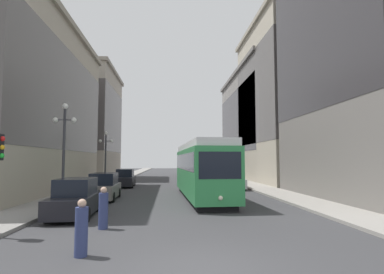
{
  "coord_description": "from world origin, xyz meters",
  "views": [
    {
      "loc": [
        -0.78,
        -7.81,
        2.69
      ],
      "look_at": [
        0.46,
        8.97,
        3.97
      ],
      "focal_mm": 28.89,
      "sensor_mm": 36.0,
      "label": 1
    }
  ],
  "objects": [
    {
      "name": "ground_plane",
      "position": [
        0.0,
        0.0,
        0.0
      ],
      "size": [
        200.0,
        200.0,
        0.0
      ],
      "primitive_type": "plane",
      "color": "#38383A"
    },
    {
      "name": "sidewalk_left",
      "position": [
        -7.95,
        40.0,
        0.07
      ],
      "size": [
        2.74,
        120.0,
        0.15
      ],
      "primitive_type": "cube",
      "color": "gray",
      "rests_on": "ground"
    },
    {
      "name": "sidewalk_right",
      "position": [
        7.95,
        40.0,
        0.07
      ],
      "size": [
        2.74,
        120.0,
        0.15
      ],
      "primitive_type": "cube",
      "color": "gray",
      "rests_on": "ground"
    },
    {
      "name": "streetcar",
      "position": [
        1.53,
        14.35,
        2.1
      ],
      "size": [
        3.17,
        13.31,
        3.89
      ],
      "rotation": [
        0.0,
        0.0,
        0.04
      ],
      "color": "black",
      "rests_on": "ground"
    },
    {
      "name": "transit_bus",
      "position": [
        4.97,
        34.32,
        1.95
      ],
      "size": [
        2.87,
        11.66,
        3.45
      ],
      "rotation": [
        0.0,
        0.0,
        0.03
      ],
      "color": "black",
      "rests_on": "ground"
    },
    {
      "name": "parked_car_left_near",
      "position": [
        -5.28,
        24.45,
        0.84
      ],
      "size": [
        2.03,
        4.88,
        1.82
      ],
      "rotation": [
        0.0,
        0.0,
        0.04
      ],
      "color": "black",
      "rests_on": "ground"
    },
    {
      "name": "parked_car_left_mid",
      "position": [
        -5.28,
        14.1,
        0.84
      ],
      "size": [
        1.98,
        4.65,
        1.82
      ],
      "rotation": [
        0.0,
        0.0,
        0.03
      ],
      "color": "black",
      "rests_on": "ground"
    },
    {
      "name": "parked_car_right_far",
      "position": [
        5.28,
        21.19,
        0.84
      ],
      "size": [
        2.08,
        4.59,
        1.82
      ],
      "rotation": [
        0.0,
        0.0,
        3.09
      ],
      "color": "black",
      "rests_on": "ground"
    },
    {
      "name": "parked_car_left_far",
      "position": [
        -5.28,
        7.64,
        0.84
      ],
      "size": [
        2.06,
        4.66,
        1.82
      ],
      "rotation": [
        0.0,
        0.0,
        0.05
      ],
      "color": "black",
      "rests_on": "ground"
    },
    {
      "name": "pedestrian_crossing_near",
      "position": [
        -3.24,
        1.26,
        0.74
      ],
      "size": [
        0.36,
        0.36,
        1.6
      ],
      "rotation": [
        0.0,
        0.0,
        1.32
      ],
      "color": "navy",
      "rests_on": "ground"
    },
    {
      "name": "pedestrian_crossing_far",
      "position": [
        -3.36,
        4.76,
        0.77
      ],
      "size": [
        0.37,
        0.37,
        1.64
      ],
      "rotation": [
        0.0,
        0.0,
        3.77
      ],
      "color": "navy",
      "rests_on": "ground"
    },
    {
      "name": "lamp_post_left_near",
      "position": [
        -7.18,
        11.47,
        4.08
      ],
      "size": [
        1.41,
        0.36,
        6.04
      ],
      "color": "#333338",
      "rests_on": "sidewalk_left"
    },
    {
      "name": "lamp_post_left_far",
      "position": [
        -7.18,
        23.86,
        3.74
      ],
      "size": [
        1.41,
        0.36,
        5.46
      ],
      "color": "#333338",
      "rests_on": "sidewalk_left"
    },
    {
      "name": "building_left_corner",
      "position": [
        -15.4,
        40.44,
        8.48
      ],
      "size": [
        12.77,
        14.88,
        16.52
      ],
      "color": "#A89E8E",
      "rests_on": "ground"
    },
    {
      "name": "building_right_midblock",
      "position": [
        17.16,
        38.67,
        8.34
      ],
      "size": [
        16.3,
        23.15,
        16.27
      ],
      "color": "gray",
      "rests_on": "ground"
    },
    {
      "name": "building_right_far",
      "position": [
        15.66,
        28.54,
        9.93
      ],
      "size": [
        13.29,
        16.27,
        19.32
      ],
      "color": "#B2A893",
      "rests_on": "ground"
    }
  ]
}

